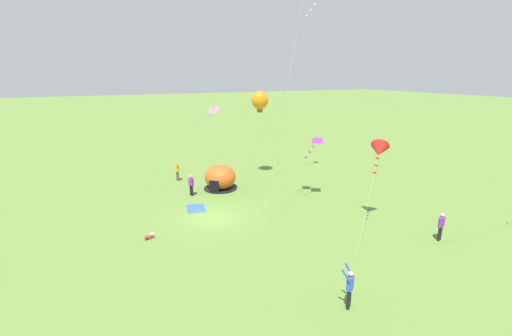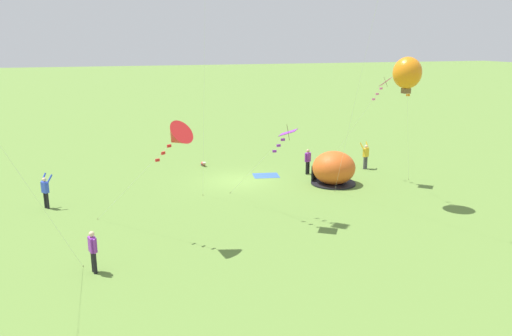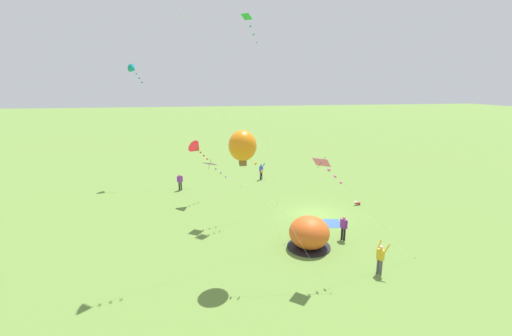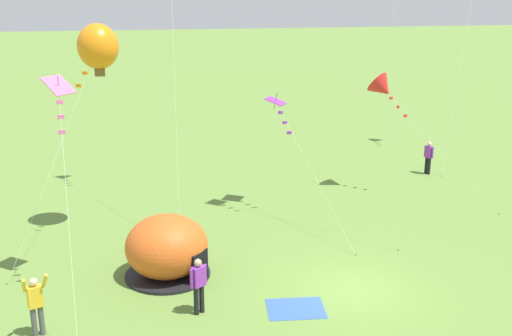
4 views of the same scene
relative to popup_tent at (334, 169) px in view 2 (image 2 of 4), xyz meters
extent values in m
plane|color=olive|center=(5.51, -2.46, -1.00)|extent=(300.00, 300.00, 0.00)
ellipsoid|color=#D8591E|center=(-0.01, 0.01, 0.05)|extent=(2.70, 2.60, 2.10)
cylinder|color=black|center=(-0.01, 0.01, -0.95)|extent=(2.81, 2.81, 0.10)
cube|color=black|center=(0.94, -0.85, -0.45)|extent=(0.62, 0.67, 1.10)
cube|color=#3359A5|center=(3.44, -3.12, -0.99)|extent=(1.89, 1.55, 0.01)
cylinder|color=red|center=(6.95, -7.00, -0.83)|extent=(0.25, 0.34, 0.22)
sphere|color=#9E7051|center=(6.92, -6.74, -0.80)|extent=(0.19, 0.19, 0.19)
cylinder|color=white|center=(6.92, -6.74, -0.71)|extent=(0.24, 0.24, 0.06)
cylinder|color=#9E7051|center=(6.84, -6.88, -0.91)|extent=(0.07, 0.07, 0.17)
cylinder|color=#9E7051|center=(7.03, -6.87, -0.91)|extent=(0.07, 0.07, 0.17)
cylinder|color=navy|center=(6.88, -7.12, -0.93)|extent=(0.09, 0.09, 0.13)
cylinder|color=navy|center=(7.04, -7.11, -0.93)|extent=(0.09, 0.09, 0.13)
cylinder|color=black|center=(16.92, -0.37, -0.56)|extent=(0.15, 0.15, 0.88)
cylinder|color=black|center=(16.79, -0.21, -0.56)|extent=(0.15, 0.15, 0.88)
cube|color=blue|center=(16.85, -0.29, 0.18)|extent=(0.42, 0.45, 0.60)
sphere|color=beige|center=(16.85, -0.29, 0.61)|extent=(0.22, 0.22, 0.22)
cylinder|color=blue|center=(16.90, -0.59, 0.65)|extent=(0.32, 0.34, 0.50)
cylinder|color=blue|center=(16.57, -0.17, 0.65)|extent=(0.37, 0.26, 0.50)
cylinder|color=#4C4C51|center=(-3.72, -2.75, -0.56)|extent=(0.15, 0.15, 0.88)
cylinder|color=#4C4C51|center=(-3.91, -2.81, -0.56)|extent=(0.15, 0.15, 0.88)
cube|color=gold|center=(-3.81, -2.78, 0.18)|extent=(0.44, 0.35, 0.60)
sphere|color=beige|center=(-3.81, -2.78, 0.61)|extent=(0.22, 0.22, 0.22)
cylinder|color=gold|center=(-3.51, -2.84, 0.65)|extent=(0.25, 0.38, 0.50)
cylinder|color=gold|center=(-4.02, -3.01, 0.65)|extent=(0.15, 0.39, 0.50)
cylinder|color=black|center=(14.32, 8.62, -0.56)|extent=(0.15, 0.15, 0.88)
cylinder|color=black|center=(14.38, 8.43, -0.56)|extent=(0.15, 0.15, 0.88)
cube|color=purple|center=(14.35, 8.53, 0.18)|extent=(0.35, 0.44, 0.60)
sphere|color=beige|center=(14.35, 8.53, 0.61)|extent=(0.22, 0.22, 0.22)
cylinder|color=purple|center=(14.27, 8.77, 0.18)|extent=(0.09, 0.09, 0.58)
cylinder|color=purple|center=(14.43, 8.29, 0.18)|extent=(0.09, 0.09, 0.58)
cylinder|color=black|center=(0.72, -2.62, -0.56)|extent=(0.15, 0.15, 0.88)
cylinder|color=black|center=(0.54, -2.71, -0.56)|extent=(0.15, 0.15, 0.88)
cube|color=purple|center=(0.63, -2.67, 0.18)|extent=(0.45, 0.39, 0.60)
sphere|color=tan|center=(0.63, -2.67, 0.61)|extent=(0.22, 0.22, 0.22)
cylinder|color=purple|center=(0.85, -2.54, 0.18)|extent=(0.09, 0.09, 0.58)
cylinder|color=purple|center=(0.41, -2.79, 0.18)|extent=(0.09, 0.09, 0.58)
cylinder|color=silver|center=(-3.43, 2.58, 2.59)|extent=(3.35, 3.97, 7.17)
cylinder|color=brown|center=(-5.10, 0.60, -0.97)|extent=(0.03, 0.03, 0.06)
ellipsoid|color=orange|center=(-1.76, 4.56, 6.17)|extent=(1.49, 1.49, 1.65)
cube|color=brown|center=(-1.76, 4.56, 5.23)|extent=(0.37, 0.37, 0.27)
cube|color=orange|center=(-2.04, 4.23, 5.70)|extent=(0.21, 0.15, 0.12)
cube|color=orange|center=(-2.28, 3.95, 5.30)|extent=(0.21, 0.13, 0.12)
cube|color=orange|center=(-2.51, 3.67, 4.90)|extent=(0.20, 0.16, 0.12)
cylinder|color=silver|center=(6.03, 2.97, 1.32)|extent=(1.34, 5.97, 4.64)
cylinder|color=brown|center=(6.69, -0.01, -0.97)|extent=(0.03, 0.03, 0.06)
cube|color=purple|center=(5.36, 5.95, 3.63)|extent=(1.09, 1.10, 0.29)
cylinder|color=#332314|center=(5.36, 5.95, 3.64)|extent=(0.08, 0.27, 0.74)
cube|color=purple|center=(5.46, 5.51, 3.22)|extent=(0.21, 0.09, 0.12)
cube|color=purple|center=(5.54, 5.15, 2.86)|extent=(0.20, 0.07, 0.12)
cube|color=purple|center=(5.62, 4.78, 2.50)|extent=(0.21, 0.08, 0.12)
cylinder|color=silver|center=(12.47, 4.58, 1.44)|extent=(3.53, 4.48, 4.87)
cylinder|color=brown|center=(14.24, 2.34, -0.97)|extent=(0.03, 0.03, 0.06)
cone|color=red|center=(10.71, 6.82, 3.87)|extent=(1.75, 1.78, 1.41)
cube|color=red|center=(10.99, 6.47, 3.45)|extent=(0.20, 0.15, 0.12)
cube|color=red|center=(11.22, 6.17, 3.08)|extent=(0.19, 0.17, 0.12)
cube|color=red|center=(11.45, 5.88, 2.72)|extent=(0.21, 0.15, 0.12)
cylinder|color=silver|center=(-2.79, -2.66, 2.18)|extent=(0.36, 6.47, 6.36)
cylinder|color=brown|center=(-2.61, -5.89, -0.97)|extent=(0.03, 0.03, 0.06)
cube|color=pink|center=(-2.96, 0.57, 5.36)|extent=(1.03, 1.04, 0.52)
cylinder|color=#332314|center=(-2.96, 0.57, 5.37)|extent=(0.04, 0.44, 0.56)
cube|color=pink|center=(-2.94, 0.13, 4.92)|extent=(0.21, 0.09, 0.12)
cube|color=pink|center=(-2.92, -0.24, 4.55)|extent=(0.20, 0.06, 0.12)
cube|color=pink|center=(-2.90, -0.61, 4.18)|extent=(0.20, 0.07, 0.12)
cylinder|color=silver|center=(1.01, 4.89, 6.70)|extent=(0.82, 6.83, 15.39)
cylinder|color=brown|center=(0.60, 1.48, -0.97)|extent=(0.03, 0.03, 0.06)
cylinder|color=brown|center=(14.80, 7.87, -0.97)|extent=(0.03, 0.03, 0.06)
cylinder|color=silver|center=(8.33, 1.31, 6.69)|extent=(0.04, 2.70, 15.38)
cylinder|color=brown|center=(8.35, -0.03, -0.97)|extent=(0.03, 0.03, 0.06)
camera|label=1|loc=(26.31, -9.01, 8.48)|focal=24.00mm
camera|label=2|loc=(13.58, 27.49, 7.86)|focal=35.00mm
camera|label=3|loc=(-19.43, 7.20, 9.27)|focal=24.00mm
camera|label=4|loc=(-1.58, -18.24, 7.96)|focal=42.00mm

